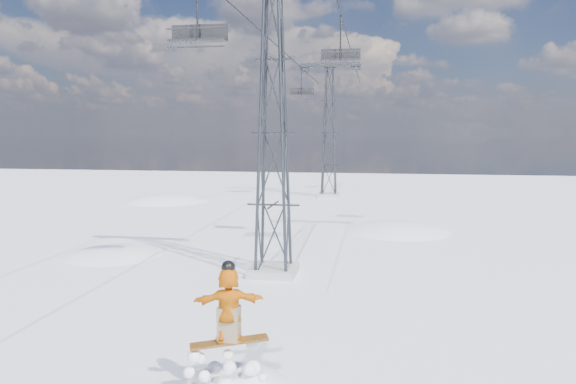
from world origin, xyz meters
name	(u,v)px	position (x,y,z in m)	size (l,w,h in m)	color
ground	(178,362)	(0.00, 0.00, 0.00)	(120.00, 120.00, 0.00)	white
snow_terrain	(231,355)	(-4.77, 21.24, -9.59)	(39.00, 37.00, 22.00)	white
lift_tower_near	(273,134)	(0.80, 8.00, 5.47)	(5.20, 1.80, 11.43)	#999999
lift_tower_far	(329,134)	(0.80, 33.00, 5.47)	(5.20, 1.80, 11.43)	#999999
haul_cables	(310,42)	(0.80, 19.50, 10.85)	(4.46, 51.00, 0.06)	black
lift_chair_near	(198,34)	(-1.40, 6.00, 8.86)	(2.00, 0.58, 2.49)	black
lift_chair_mid	(340,56)	(3.00, 12.94, 9.05)	(1.82, 0.52, 2.25)	black
lift_chair_far	(301,92)	(-1.40, 31.45, 8.88)	(1.99, 0.57, 2.46)	black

